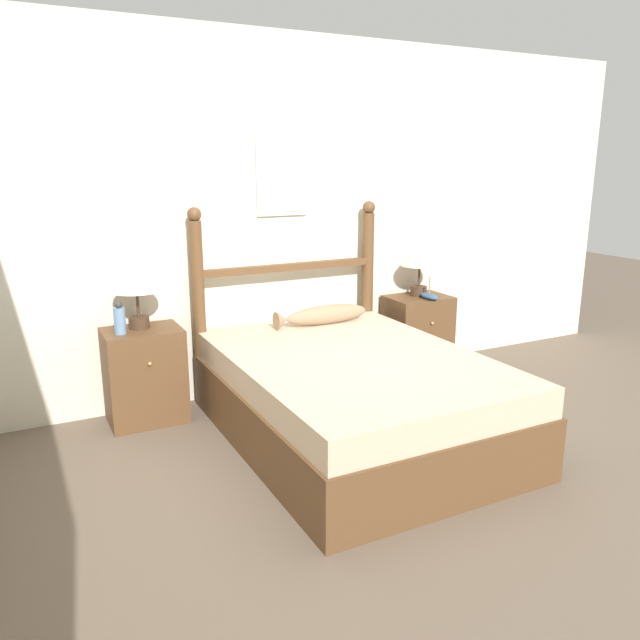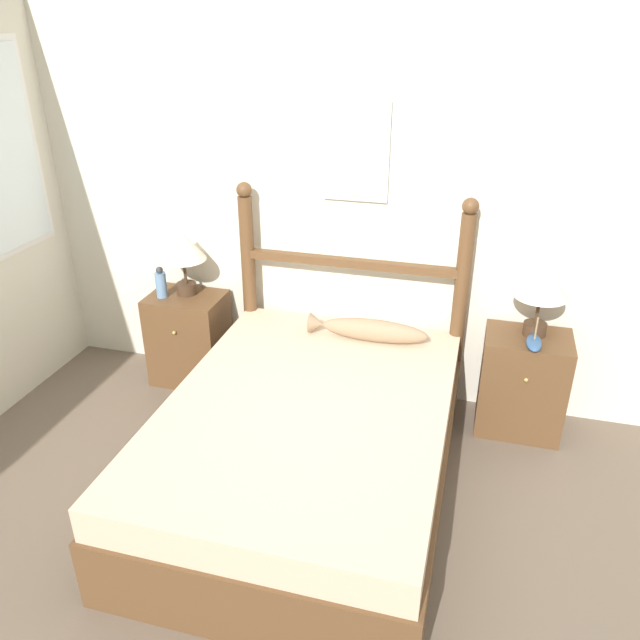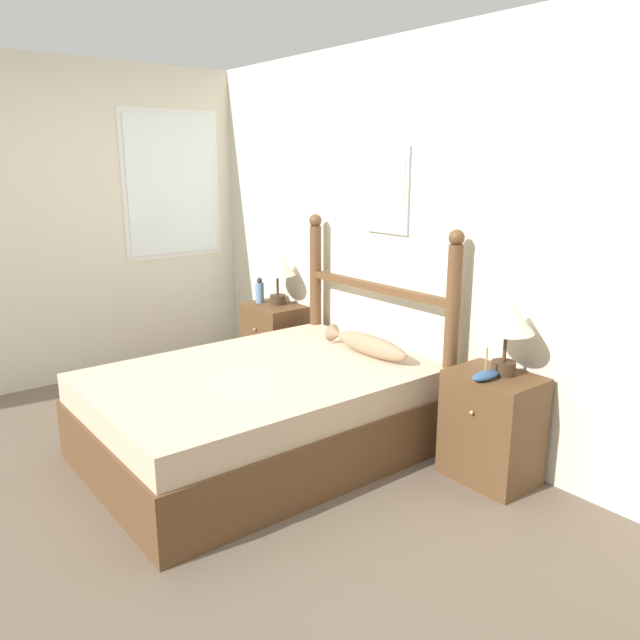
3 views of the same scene
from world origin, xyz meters
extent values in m
plane|color=brown|center=(0.00, 0.00, 0.00)|extent=(16.00, 16.00, 0.00)
cube|color=beige|center=(0.00, 1.73, 1.27)|extent=(6.40, 0.06, 2.55)
cube|color=#ADB7B2|center=(-0.02, 1.69, 1.58)|extent=(0.39, 0.02, 0.57)
cube|color=beige|center=(-0.02, 1.68, 1.58)|extent=(0.33, 0.01, 0.51)
cube|color=brown|center=(-0.02, 0.64, 0.18)|extent=(1.44, 2.01, 0.36)
cube|color=#CCB293|center=(-0.02, 0.64, 0.45)|extent=(1.40, 1.97, 0.18)
cylinder|color=brown|center=(-0.70, 1.60, 0.65)|extent=(0.09, 0.09, 1.30)
sphere|color=brown|center=(-0.70, 1.60, 1.34)|extent=(0.10, 0.10, 0.10)
cylinder|color=brown|center=(0.65, 1.60, 0.65)|extent=(0.09, 0.09, 1.30)
sphere|color=brown|center=(0.65, 1.60, 1.34)|extent=(0.10, 0.10, 0.10)
cube|color=brown|center=(-0.02, 1.60, 0.94)|extent=(1.35, 0.06, 0.05)
cube|color=brown|center=(-1.11, 1.49, 0.32)|extent=(0.49, 0.36, 0.63)
sphere|color=tan|center=(-1.11, 1.30, 0.45)|extent=(0.02, 0.02, 0.02)
cube|color=brown|center=(1.07, 1.49, 0.32)|extent=(0.49, 0.36, 0.63)
sphere|color=tan|center=(1.07, 1.30, 0.45)|extent=(0.02, 0.02, 0.02)
cylinder|color=#422D1E|center=(-1.12, 1.53, 0.67)|extent=(0.13, 0.13, 0.08)
cylinder|color=#422D1E|center=(-1.12, 1.53, 0.79)|extent=(0.02, 0.02, 0.17)
cone|color=beige|center=(-1.12, 1.53, 0.97)|extent=(0.30, 0.30, 0.19)
cylinder|color=#422D1E|center=(1.09, 1.52, 0.67)|extent=(0.13, 0.13, 0.08)
cylinder|color=#422D1E|center=(1.09, 1.52, 0.79)|extent=(0.02, 0.02, 0.17)
cone|color=beige|center=(1.09, 1.52, 0.97)|extent=(0.30, 0.30, 0.19)
cylinder|color=#668CB2|center=(-1.25, 1.44, 0.71)|extent=(0.07, 0.07, 0.17)
sphere|color=#333338|center=(-1.25, 1.44, 0.82)|extent=(0.05, 0.05, 0.05)
ellipsoid|color=#335684|center=(1.08, 1.37, 0.65)|extent=(0.08, 0.20, 0.05)
cylinder|color=#997F56|center=(1.08, 1.37, 0.74)|extent=(0.01, 0.01, 0.13)
ellipsoid|color=#997A5B|center=(0.18, 1.37, 0.61)|extent=(0.64, 0.12, 0.14)
cone|color=#997A5B|center=(-0.18, 1.37, 0.61)|extent=(0.09, 0.13, 0.13)
camera|label=1|loc=(-1.85, -2.48, 1.69)|focal=35.00mm
camera|label=2|loc=(0.74, -1.90, 2.31)|focal=35.00mm
camera|label=3|loc=(3.03, -1.30, 1.78)|focal=35.00mm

